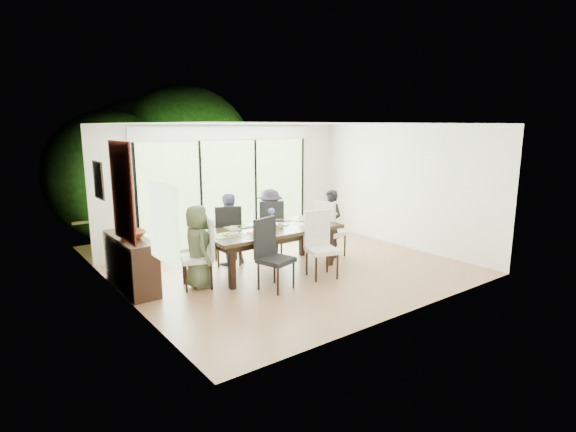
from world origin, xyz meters
TOP-DOWN VIEW (x-y plane):
  - floor at (0.00, 0.00)m, footprint 6.00×5.00m
  - ceiling at (0.00, 0.00)m, footprint 6.00×5.00m
  - wall_back at (0.00, 2.51)m, footprint 6.00×0.02m
  - wall_front at (0.00, -2.51)m, footprint 6.00×0.02m
  - wall_left at (-3.01, 0.00)m, footprint 0.02×5.00m
  - wall_right at (3.01, 0.00)m, footprint 0.02×5.00m
  - glass_doors at (0.00, 2.47)m, footprint 4.20×0.02m
  - blinds_header at (0.00, 2.46)m, footprint 4.40×0.06m
  - mullion_a at (-2.10, 2.46)m, footprint 0.05×0.04m
  - mullion_b at (-0.70, 2.46)m, footprint 0.05×0.04m
  - mullion_c at (0.70, 2.46)m, footprint 0.05×0.04m
  - mullion_d at (2.10, 2.46)m, footprint 0.05×0.04m
  - side_window at (-2.97, -1.20)m, footprint 0.02×0.90m
  - deck at (0.00, 3.40)m, footprint 6.00×1.80m
  - rail_top at (0.00, 4.20)m, footprint 6.00×0.08m
  - foliage_left at (-1.80, 5.20)m, footprint 3.20×3.20m
  - foliage_mid at (0.40, 5.80)m, footprint 4.00×4.00m
  - foliage_right at (2.20, 5.00)m, footprint 2.80×2.80m
  - foliage_far at (-0.60, 6.50)m, footprint 3.60×3.60m
  - table_top at (-0.36, 0.29)m, footprint 2.59×1.19m
  - table_apron at (-0.36, 0.29)m, footprint 2.38×0.97m
  - table_leg_fl at (-1.44, -0.14)m, footprint 0.10×0.10m
  - table_leg_fr at (0.72, -0.14)m, footprint 0.10×0.10m
  - table_leg_bl at (-1.44, 0.72)m, footprint 0.10×0.10m
  - table_leg_br at (0.72, 0.72)m, footprint 0.10×0.10m
  - chair_left_end at (-1.86, 0.29)m, footprint 0.63×0.63m
  - chair_right_end at (1.14, 0.29)m, footprint 0.59×0.59m
  - chair_far_left at (-0.81, 1.14)m, footprint 0.65×0.65m
  - chair_far_right at (0.19, 1.14)m, footprint 0.66×0.66m
  - chair_near_left at (-0.86, -0.58)m, footprint 0.61×0.61m
  - chair_near_right at (0.14, -0.58)m, footprint 0.61×0.61m
  - person_left_end at (-1.84, 0.29)m, footprint 0.48×0.69m
  - person_right_end at (1.12, 0.29)m, footprint 0.49×0.70m
  - person_far_left at (-0.81, 1.12)m, footprint 0.67×0.44m
  - person_far_right at (0.19, 1.12)m, footprint 0.67×0.44m
  - placemat_left at (-1.31, 0.29)m, footprint 0.48×0.35m
  - placemat_right at (0.59, 0.29)m, footprint 0.48×0.35m
  - placemat_far_l at (-0.81, 0.69)m, footprint 0.48×0.35m
  - placemat_far_r at (0.19, 0.69)m, footprint 0.48×0.35m
  - placemat_paper at (-0.91, -0.01)m, footprint 0.48×0.35m
  - tablet_far_l at (-0.71, 0.64)m, footprint 0.28×0.19m
  - tablet_far_r at (0.14, 0.64)m, footprint 0.26×0.18m
  - papers at (0.34, 0.24)m, footprint 0.32×0.24m
  - platter_base at (-0.91, -0.01)m, footprint 0.28×0.28m
  - platter_snacks at (-0.91, -0.01)m, footprint 0.22×0.22m
  - vase at (-0.31, 0.34)m, footprint 0.09×0.09m
  - hyacinth_stems at (-0.31, 0.34)m, footprint 0.04×0.04m
  - hyacinth_blooms at (-0.31, 0.34)m, footprint 0.12×0.12m
  - laptop at (-1.21, 0.19)m, footprint 0.39×0.28m
  - cup_a at (-1.06, 0.44)m, footprint 0.18×0.18m
  - cup_b at (-0.21, 0.19)m, footprint 0.12×0.12m
  - cup_c at (0.44, 0.39)m, footprint 0.17×0.17m
  - book at (-0.11, 0.34)m, footprint 0.28×0.30m
  - sideboard at (-2.76, 0.91)m, footprint 0.44×1.56m
  - bowl at (-2.76, 0.81)m, footprint 0.46×0.46m
  - candlestick_base at (-2.76, 1.26)m, footprint 0.10×0.10m
  - candlestick_shaft at (-2.76, 1.26)m, footprint 0.02×0.02m
  - candlestick_pan at (-2.76, 1.26)m, footprint 0.10×0.10m
  - candle at (-2.76, 1.26)m, footprint 0.04×0.04m
  - tapestry at (-2.97, 0.40)m, footprint 0.02×1.00m
  - art_frame at (-2.97, 1.70)m, footprint 0.03×0.55m
  - art_canvas at (-2.95, 1.70)m, footprint 0.01×0.45m

SIDE VIEW (x-z plane):
  - deck at x=0.00m, z-range -0.10..0.00m
  - floor at x=0.00m, z-range -0.01..0.00m
  - table_leg_fl at x=-1.44m, z-range 0.00..0.75m
  - table_leg_fr at x=0.72m, z-range 0.00..0.75m
  - table_leg_bl at x=-1.44m, z-range 0.00..0.75m
  - table_leg_br at x=0.72m, z-range 0.00..0.75m
  - sideboard at x=-2.76m, z-range 0.00..0.88m
  - rail_top at x=0.00m, z-range 0.52..0.58m
  - chair_left_end at x=-1.86m, z-range 0.00..1.19m
  - chair_right_end at x=1.14m, z-range 0.00..1.19m
  - chair_far_left at x=-0.81m, z-range 0.00..1.19m
  - chair_far_right at x=0.19m, z-range 0.00..1.19m
  - chair_near_left at x=-0.86m, z-range 0.00..1.19m
  - chair_near_right at x=0.14m, z-range 0.00..1.19m
  - table_apron at x=-0.36m, z-range 0.63..0.74m
  - person_left_end at x=-1.84m, z-range 0.00..1.39m
  - person_right_end at x=1.12m, z-range 0.00..1.39m
  - person_far_left at x=-0.81m, z-range 0.00..1.39m
  - person_far_right at x=0.19m, z-range 0.00..1.39m
  - table_top at x=-0.36m, z-range 0.75..0.81m
  - papers at x=0.34m, z-range 0.81..0.81m
  - placemat_left at x=-1.31m, z-range 0.81..0.82m
  - placemat_right at x=0.59m, z-range 0.81..0.82m
  - placemat_far_l at x=-0.81m, z-range 0.81..0.82m
  - placemat_far_r at x=0.19m, z-range 0.81..0.82m
  - placemat_paper at x=-0.91m, z-range 0.81..0.82m
  - book at x=-0.11m, z-range 0.81..0.83m
  - tablet_far_r at x=0.14m, z-range 0.82..0.83m
  - tablet_far_l at x=-0.71m, z-range 0.82..0.83m
  - laptop at x=-1.21m, z-range 0.81..0.84m
  - platter_base at x=-0.91m, z-range 0.82..0.84m
  - platter_snacks at x=-0.91m, z-range 0.84..0.86m
  - cup_b at x=-0.21m, z-range 0.81..0.91m
  - cup_a at x=-1.06m, z-range 0.81..0.91m
  - cup_c at x=0.44m, z-range 0.81..0.91m
  - vase at x=-0.31m, z-range 0.81..0.94m
  - candlestick_base at x=-2.76m, z-range 0.88..0.92m
  - bowl at x=-2.76m, z-range 0.88..0.99m
  - hyacinth_stems at x=-0.31m, z-range 0.92..1.09m
  - hyacinth_blooms at x=-0.31m, z-range 1.05..1.17m
  - glass_doors at x=0.00m, z-range 0.05..2.35m
  - mullion_a at x=-2.10m, z-range 0.05..2.35m
  - mullion_b at x=-0.70m, z-range 0.05..2.35m
  - mullion_c at x=0.70m, z-range 0.05..2.35m
  - mullion_d at x=2.10m, z-range 0.05..2.35m
  - foliage_right at x=2.20m, z-range -0.14..2.66m
  - wall_back at x=0.00m, z-range 0.00..2.70m
  - wall_front at x=0.00m, z-range 0.00..2.70m
  - wall_left at x=-3.01m, z-range 0.00..2.70m
  - wall_right at x=3.01m, z-range 0.00..2.70m
  - foliage_left at x=-1.80m, z-range -0.16..3.04m
  - side_window at x=-2.97m, z-range 1.00..2.00m
  - candlestick_shaft at x=-2.76m, z-range 0.90..2.12m
  - foliage_far at x=-0.60m, z-range -0.18..3.42m
  - tapestry at x=-2.97m, z-range 0.95..2.45m
  - art_frame at x=-2.97m, z-range 1.42..2.08m
  - art_canvas at x=-2.95m, z-range 1.48..2.02m
  - foliage_mid at x=0.40m, z-range -0.20..3.80m
  - candlestick_pan at x=-2.76m, z-range 2.10..2.13m
  - candle at x=-2.76m, z-range 2.13..2.22m
  - blinds_header at x=0.00m, z-range 2.36..2.64m
  - ceiling at x=0.00m, z-range 2.70..2.71m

